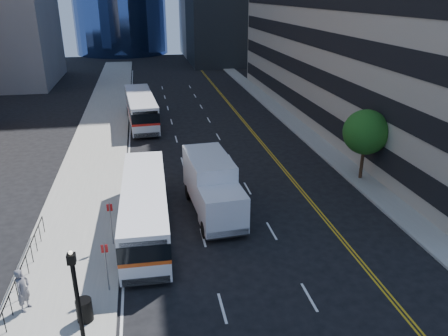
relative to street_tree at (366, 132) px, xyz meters
name	(u,v)px	position (x,y,z in m)	size (l,w,h in m)	color
ground	(273,251)	(-9.00, -8.00, -3.64)	(160.00, 160.00, 0.00)	black
sidewalk_west	(103,127)	(-19.50, 17.00, -3.57)	(5.00, 90.00, 0.15)	gray
sidewalk_east	(287,118)	(0.00, 17.00, -3.57)	(2.00, 90.00, 0.15)	gray
street_tree	(366,132)	(0.00, 0.00, 0.00)	(3.20, 3.20, 5.10)	#332114
lamp_post	(78,303)	(-18.00, -14.00, -0.92)	(0.28, 0.28, 4.56)	black
bus_front	(145,207)	(-15.60, -4.64, -2.08)	(2.63, 11.13, 2.86)	silver
bus_rear	(141,108)	(-15.60, 17.89, -1.98)	(3.38, 11.93, 3.04)	silver
box_truck	(212,186)	(-11.49, -3.14, -1.83)	(2.95, 7.32, 3.43)	silver
trash_can	(84,310)	(-18.25, -11.84, -2.99)	(0.66, 0.66, 0.99)	black
pedestrian	(23,290)	(-20.82, -10.67, -2.50)	(0.73, 0.48, 1.99)	#54535A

